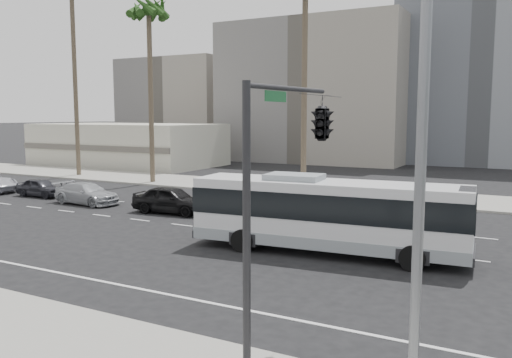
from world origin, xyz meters
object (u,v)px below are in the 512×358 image
Objects in this scene: streetlight_corner at (423,150)px; palm_mid at (149,14)px; car_a at (171,200)px; traffic_signal at (315,130)px; city_bus at (327,213)px; car_b at (87,193)px; car_c at (41,187)px.

streetlight_corner is 0.58× the size of palm_mid.
traffic_signal is (14.68, -12.96, 4.83)m from car_a.
city_bus is at bearing 113.39° from streetlight_corner.
streetlight_corner is (17.83, -14.89, 4.53)m from car_a.
palm_mid reaches higher than car_b.
city_bus is 0.74× the size of palm_mid.
streetlight_corner reaches higher than city_bus.
city_bus is 25.20m from car_c.
streetlight_corner reaches higher than traffic_signal.
car_c is 0.25× the size of palm_mid.
car_b is at bearing 143.06° from streetlight_corner.
city_bus is 19.66m from car_b.
car_a is 20.17m from traffic_signal.
streetlight_corner reaches higher than car_b.
car_b is at bearing -74.02° from palm_mid.
palm_mid is (-22.21, 15.30, 12.92)m from city_bus.
palm_mid is at bearing -14.48° from car_c.
car_b is 5.56m from car_c.
car_a is 1.23× the size of car_c.
traffic_signal reaches higher than car_b.
traffic_signal is at bearing -118.02° from car_b.
traffic_signal is at bearing 142.26° from streetlight_corner.
car_c is at bearing 158.40° from traffic_signal.
streetlight_corner is at bearing -26.49° from traffic_signal.
car_a is 0.73× the size of traffic_signal.
city_bus is 9.74m from traffic_signal.
streetlight_corner is at bearing -134.05° from car_a.
palm_mid is (-3.10, 10.83, 14.01)m from car_b.
city_bus is 29.91m from palm_mid.
streetlight_corner is at bearing -118.26° from car_c.
streetlight_corner is (30.53, -15.70, 4.69)m from car_c.
city_bus reaches higher than car_a.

